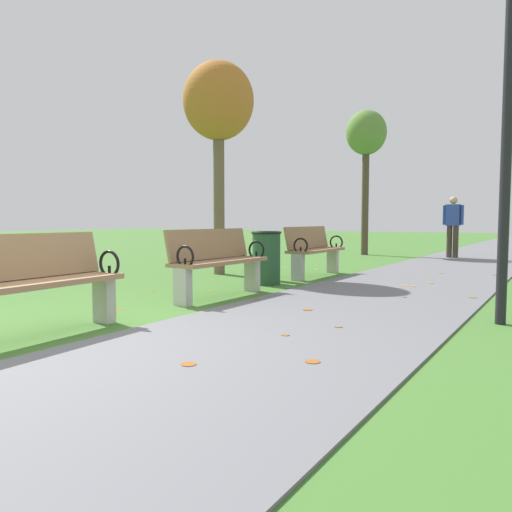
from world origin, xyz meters
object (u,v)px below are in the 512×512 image
tree_1 (218,105)px  tree_2 (366,137)px  park_bench_3 (314,250)px  park_bench_1 (34,282)px  trash_bin (266,258)px  pedestrian_walking (453,223)px  park_bench_2 (217,261)px  lamp_post (509,84)px

tree_1 → tree_2: 6.52m
park_bench_3 → tree_2: (-1.19, 5.90, 2.92)m
park_bench_1 → trash_bin: (-0.15, 4.14, -0.06)m
pedestrian_walking → tree_2: bearing=178.6°
park_bench_1 → park_bench_2: size_ratio=1.01×
park_bench_2 → tree_2: tree_2 is taller
park_bench_1 → trash_bin: bearing=92.0°
lamp_post → park_bench_1: bearing=-140.6°
park_bench_3 → trash_bin: size_ratio=1.91×
pedestrian_walking → park_bench_3: bearing=-102.2°
pedestrian_walking → lamp_post: 9.00m
park_bench_1 → pedestrian_walking: (1.26, 11.40, 0.44)m
lamp_post → tree_1: bearing=156.4°
tree_2 → pedestrian_walking: bearing=-1.4°
park_bench_2 → tree_1: bearing=126.0°
pedestrian_walking → park_bench_2: bearing=-98.2°
tree_1 → lamp_post: tree_1 is taller
park_bench_1 → pedestrian_walking: 11.48m
park_bench_2 → lamp_post: lamp_post is taller
trash_bin → park_bench_1: bearing=-88.0°
tree_1 → trash_bin: (1.53, -0.82, -2.71)m
park_bench_1 → lamp_post: 4.72m
park_bench_2 → tree_1: tree_1 is taller
tree_2 → lamp_post: size_ratio=1.20×
tree_2 → park_bench_1: bearing=-84.1°
park_bench_3 → tree_1: 3.19m
park_bench_2 → park_bench_3: 2.92m
tree_1 → pedestrian_walking: bearing=65.4°
park_bench_1 → park_bench_2: bearing=90.0°
park_bench_1 → tree_1: size_ratio=0.41×
park_bench_3 → trash_bin: bearing=-95.9°
tree_1 → trash_bin: size_ratio=4.68×
park_bench_1 → park_bench_3: size_ratio=1.01×
tree_1 → pedestrian_walking: 7.42m
park_bench_1 → park_bench_3: (-0.00, 5.57, 0.00)m
park_bench_1 → lamp_post: size_ratio=0.46×
tree_1 → lamp_post: (5.04, -2.20, -0.82)m
trash_bin → lamp_post: 4.21m
tree_2 → trash_bin: bearing=-81.9°
tree_2 → lamp_post: (4.55, -8.70, -1.10)m
park_bench_3 → lamp_post: (3.36, -2.80, 1.82)m
park_bench_2 → tree_2: 9.36m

